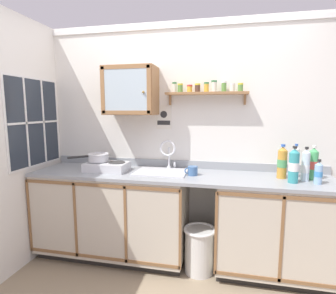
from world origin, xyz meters
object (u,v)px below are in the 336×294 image
(sink, at_px, (162,175))
(warning_sign, at_px, (164,118))
(bottle_juice_amber_4, at_px, (282,163))
(bottle_water_blue_5, at_px, (318,173))
(mug, at_px, (192,171))
(saucepan, at_px, (98,157))
(bottle_water_clear_2, at_px, (306,166))
(hot_plate_stove, at_px, (107,167))
(bottle_opaque_white_0, at_px, (295,162))
(bottle_soda_green_3, at_px, (313,164))
(bottle_detergent_teal_1, at_px, (294,166))
(wall_cabinet, at_px, (131,91))
(trash_bin, at_px, (199,249))

(sink, bearing_deg, warning_sign, 98.85)
(bottle_juice_amber_4, xyz_separation_m, bottle_water_blue_5, (0.26, -0.14, -0.05))
(warning_sign, bearing_deg, mug, -41.46)
(saucepan, relative_size, bottle_juice_amber_4, 1.08)
(sink, bearing_deg, bottle_water_clear_2, -2.22)
(bottle_juice_amber_4, bearing_deg, hot_plate_stove, -177.76)
(hot_plate_stove, xyz_separation_m, mug, (0.87, -0.00, -0.00))
(bottle_opaque_white_0, relative_size, bottle_soda_green_3, 1.01)
(bottle_opaque_white_0, bearing_deg, bottle_soda_green_3, -25.13)
(bottle_detergent_teal_1, bearing_deg, bottle_water_clear_2, 35.65)
(bottle_water_clear_2, bearing_deg, wall_cabinet, 174.59)
(saucepan, relative_size, mug, 2.73)
(saucepan, bearing_deg, bottle_water_clear_2, -0.33)
(warning_sign, bearing_deg, sink, -81.15)
(bottle_opaque_white_0, relative_size, wall_cabinet, 0.59)
(mug, bearing_deg, wall_cabinet, 166.22)
(sink, xyz_separation_m, bottle_opaque_white_0, (1.24, 0.08, 0.17))
(sink, xyz_separation_m, bottle_detergent_teal_1, (1.18, -0.13, 0.17))
(hot_plate_stove, relative_size, trash_bin, 0.97)
(bottle_opaque_white_0, distance_m, bottle_soda_green_3, 0.14)
(bottle_detergent_teal_1, bearing_deg, hot_plate_stove, 177.46)
(bottle_soda_green_3, relative_size, mug, 2.50)
(trash_bin, bearing_deg, mug, 131.67)
(bottle_water_clear_2, height_order, wall_cabinet, wall_cabinet)
(saucepan, bearing_deg, bottle_detergent_teal_1, -2.90)
(bottle_juice_amber_4, distance_m, mug, 0.81)
(hot_plate_stove, distance_m, trash_bin, 1.21)
(hot_plate_stove, xyz_separation_m, bottle_detergent_teal_1, (1.74, -0.08, 0.10))
(mug, bearing_deg, sink, 169.69)
(mug, xyz_separation_m, trash_bin, (0.09, -0.10, -0.73))
(sink, height_order, bottle_soda_green_3, sink)
(wall_cabinet, bearing_deg, saucepan, -155.46)
(bottle_detergent_teal_1, xyz_separation_m, bottle_soda_green_3, (0.19, 0.15, -0.01))
(bottle_opaque_white_0, relative_size, trash_bin, 0.71)
(bottle_juice_amber_4, bearing_deg, wall_cabinet, 176.28)
(bottle_opaque_white_0, xyz_separation_m, mug, (-0.93, -0.14, -0.10))
(bottle_detergent_teal_1, height_order, bottle_water_clear_2, bottle_detergent_teal_1)
(bottle_detergent_teal_1, distance_m, mug, 0.88)
(bottle_water_clear_2, bearing_deg, sink, 177.78)
(trash_bin, bearing_deg, bottle_detergent_teal_1, 1.54)
(bottle_juice_amber_4, height_order, trash_bin, bottle_juice_amber_4)
(mug, xyz_separation_m, warning_sign, (-0.35, 0.31, 0.49))
(sink, distance_m, mug, 0.32)
(bottle_opaque_white_0, distance_m, mug, 0.95)
(bottle_juice_amber_4, height_order, bottle_water_blue_5, bottle_juice_amber_4)
(saucepan, height_order, wall_cabinet, wall_cabinet)
(warning_sign, relative_size, trash_bin, 0.58)
(bottle_detergent_teal_1, xyz_separation_m, wall_cabinet, (-1.53, 0.24, 0.66))
(saucepan, relative_size, bottle_water_blue_5, 1.59)
(bottle_detergent_teal_1, relative_size, mug, 2.57)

